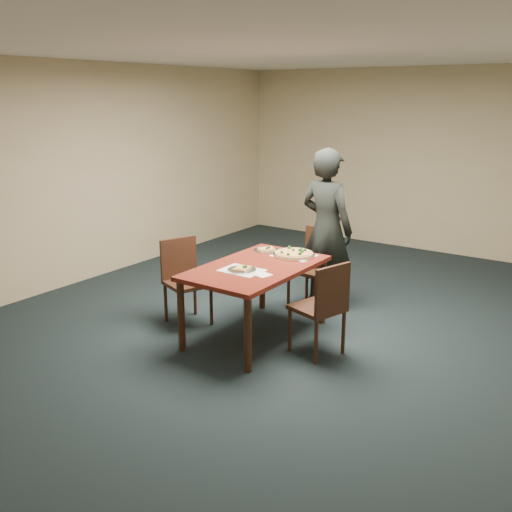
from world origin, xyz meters
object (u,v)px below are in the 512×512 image
Objects in this scene: chair_far at (315,263)px; slice_plate_near at (242,269)px; chair_left at (184,276)px; dining_table at (256,275)px; chair_right at (323,304)px; slice_plate_far at (266,250)px; pizza_pan at (294,254)px; diner at (326,229)px.

slice_plate_near is (-0.07, -1.32, 0.25)m from chair_far.
chair_far is 1.35m from slice_plate_near.
chair_far is 1.53m from chair_left.
chair_right is at bearing -0.70° from dining_table.
slice_plate_far is at bearing 113.37° from dining_table.
chair_left is at bearing -69.51° from chair_right.
pizza_pan reaches higher than slice_plate_near.
chair_right is at bearing -65.71° from chair_left.
dining_table is 0.88m from chair_left.
chair_far and chair_right have the same top height.
pizza_pan is (0.07, -0.58, 0.26)m from chair_far.
chair_far is at bearing 64.13° from slice_plate_far.
diner is at bearing 51.47° from chair_far.
chair_right is 0.50× the size of diner.
chair_left is 1.63m from chair_right.
chair_left is 3.25× the size of slice_plate_far.
chair_far is at bearing 86.75° from slice_plate_near.
pizza_pan is at bearing 77.17° from dining_table.
slice_plate_far is (0.63, 0.64, 0.25)m from chair_left.
pizza_pan is (0.98, 0.64, 0.26)m from chair_left.
chair_right is at bearing -28.41° from slice_plate_far.
dining_table is 1.24m from diner.
chair_right is 1.16m from slice_plate_far.
chair_right is 2.05× the size of pizza_pan.
chair_right is (1.63, 0.10, 0.00)m from chair_left.
chair_right reaches higher than slice_plate_near.
chair_left and chair_right have the same top height.
chair_left is (-0.92, -1.22, 0.00)m from chair_far.
dining_table is at bearing -73.76° from chair_right.
slice_plate_far is at bearing -109.91° from chair_far.
slice_plate_far is at bearing -24.01° from chair_left.
chair_far is 0.50× the size of diner.
chair_far reaches higher than dining_table.
chair_right is at bearing 14.05° from slice_plate_near.
slice_plate_far is (-0.23, 0.53, 0.10)m from dining_table.
chair_left reaches higher than pizza_pan.
chair_right is at bearing 126.27° from diner.
chair_far is (0.05, 1.11, -0.14)m from dining_table.
pizza_pan is at bearing -77.55° from chair_far.
chair_right is at bearing -51.65° from chair_far.
diner is 6.53× the size of slice_plate_near.
diner reaches higher than pizza_pan.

